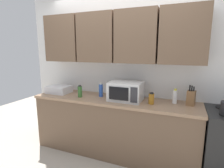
# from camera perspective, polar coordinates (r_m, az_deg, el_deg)

# --- Properties ---
(wall_back_with_cabinets) EXTENTS (3.43, 0.38, 2.60)m
(wall_back_with_cabinets) POSITION_cam_1_polar(r_m,az_deg,el_deg) (2.87, 2.10, 9.58)
(wall_back_with_cabinets) COLOR white
(wall_back_with_cabinets) RESTS_ON ground_plane
(counter_run) EXTENTS (2.56, 0.63, 0.90)m
(counter_run) POSITION_cam_1_polar(r_m,az_deg,el_deg) (2.91, 0.33, -13.26)
(counter_run) COLOR brown
(counter_run) RESTS_ON ground_plane
(microwave) EXTENTS (0.48, 0.37, 0.28)m
(microwave) POSITION_cam_1_polar(r_m,az_deg,el_deg) (2.65, 4.44, -2.29)
(microwave) COLOR silver
(microwave) RESTS_ON counter_run
(dish_rack) EXTENTS (0.38, 0.30, 0.12)m
(dish_rack) POSITION_cam_1_polar(r_m,az_deg,el_deg) (3.26, -16.61, -1.68)
(dish_rack) COLOR silver
(dish_rack) RESTS_ON counter_run
(knife_block) EXTENTS (0.12, 0.14, 0.28)m
(knife_block) POSITION_cam_1_polar(r_m,az_deg,el_deg) (2.65, 23.98, -4.04)
(knife_block) COLOR brown
(knife_block) RESTS_ON counter_run
(bottle_blue_cleaner) EXTENTS (0.06, 0.06, 0.23)m
(bottle_blue_cleaner) POSITION_cam_1_polar(r_m,az_deg,el_deg) (2.87, -3.58, -1.92)
(bottle_blue_cleaner) COLOR #2D56B7
(bottle_blue_cleaner) RESTS_ON counter_run
(bottle_green_oil) EXTENTS (0.07, 0.07, 0.19)m
(bottle_green_oil) POSITION_cam_1_polar(r_m,az_deg,el_deg) (2.88, -10.23, -2.35)
(bottle_green_oil) COLOR #386B2D
(bottle_green_oil) RESTS_ON counter_run
(bottle_white_jar) EXTENTS (0.06, 0.06, 0.21)m
(bottle_white_jar) POSITION_cam_1_polar(r_m,az_deg,el_deg) (2.66, 19.50, -3.83)
(bottle_white_jar) COLOR white
(bottle_white_jar) RESTS_ON counter_run
(bottle_amber_vinegar) EXTENTS (0.08, 0.08, 0.16)m
(bottle_amber_vinegar) POSITION_cam_1_polar(r_m,az_deg,el_deg) (2.54, 12.47, -4.57)
(bottle_amber_vinegar) COLOR #AD701E
(bottle_amber_vinegar) RESTS_ON counter_run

